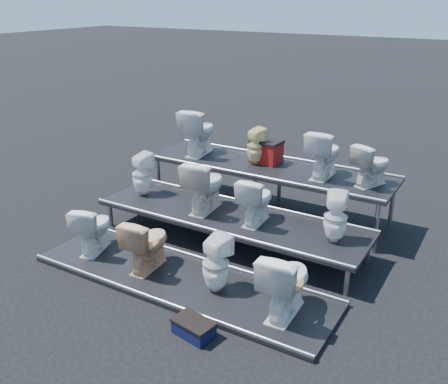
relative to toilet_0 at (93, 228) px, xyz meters
The scene contains 18 objects.
ground 2.05m from the toilet_0, 40.33° to the left, with size 80.00×80.00×0.00m, color black.
tier_front 1.58m from the toilet_0, ahead, with size 4.20×1.20×0.06m, color black.
tier_mid 2.02m from the toilet_0, 40.33° to the left, with size 4.20×1.20×0.46m, color black.
tier_back 3.02m from the toilet_0, 59.51° to the left, with size 4.20×1.20×0.86m, color black.
toilet_0 is the anchor object (origin of this frame).
toilet_1 0.98m from the toilet_0, ahead, with size 0.42×0.74×0.75m, color #E1B284.
toilet_2 2.08m from the toilet_0, ahead, with size 0.34×0.35×0.75m, color white.
toilet_3 3.02m from the toilet_0, ahead, with size 0.47×0.82×0.84m, color white.
toilet_4 1.37m from the toilet_0, 95.78° to the left, with size 0.32×0.33×0.71m, color white.
toilet_5 1.75m from the toilet_0, 50.03° to the left, with size 0.46×0.80×0.82m, color silver.
toilet_6 2.39m from the toilet_0, 33.53° to the left, with size 0.39×0.69×0.70m, color white.
toilet_7 3.43m from the toilet_0, 22.43° to the left, with size 0.31×0.32×0.70m, color white.
toilet_8 2.74m from the toilet_0, 87.15° to the left, with size 0.47×0.82×0.83m, color white.
toilet_9 2.99m from the toilet_0, 63.93° to the left, with size 0.28×0.29×0.63m, color beige.
toilet_10 3.69m from the toilet_0, 46.35° to the left, with size 0.43×0.75×0.76m, color white.
toilet_11 4.22m from the toilet_0, 38.80° to the left, with size 0.36×0.64×0.65m, color silver.
red_crate 3.16m from the toilet_0, 63.24° to the left, with size 0.47×0.38×0.34m, color maroon.
step_stool 2.47m from the toilet_0, 19.98° to the right, with size 0.45×0.27×0.16m, color black.
Camera 1 is at (3.41, -5.92, 3.57)m, focal length 40.00 mm.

